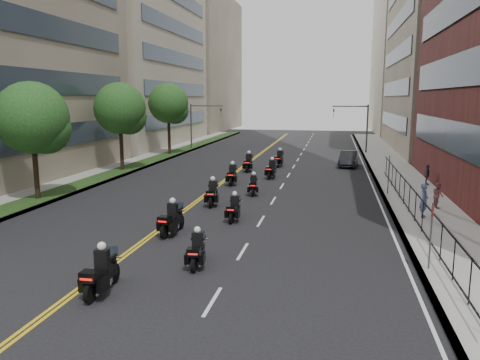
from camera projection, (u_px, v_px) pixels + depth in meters
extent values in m
plane|color=black|center=(119.00, 293.00, 15.46)|extent=(160.00, 160.00, 0.00)
cube|color=gray|center=(399.00, 178.00, 37.25)|extent=(4.00, 90.00, 0.15)
cube|color=gray|center=(119.00, 169.00, 41.91)|extent=(4.00, 90.00, 0.15)
cube|color=#183212|center=(127.00, 168.00, 41.74)|extent=(2.00, 90.00, 0.04)
cube|color=#333F4C|center=(453.00, 145.00, 28.55)|extent=(0.12, 25.80, 1.80)
cube|color=#333F4C|center=(458.00, 79.00, 27.86)|extent=(0.12, 25.80, 1.80)
cube|color=#333F4C|center=(464.00, 8.00, 27.16)|extent=(0.12, 25.80, 1.80)
cube|color=#756955|center=(465.00, 23.00, 55.01)|extent=(15.00, 28.00, 30.00)
cube|color=#333F4C|center=(393.00, 121.00, 58.48)|extent=(0.12, 24.08, 1.80)
cube|color=#333F4C|center=(394.00, 88.00, 57.78)|extent=(0.12, 24.08, 1.80)
cube|color=#333F4C|center=(396.00, 55.00, 57.09)|extent=(0.12, 24.08, 1.80)
cube|color=#333F4C|center=(398.00, 21.00, 56.39)|extent=(0.12, 24.08, 1.80)
cube|color=#A39D83|center=(420.00, 60.00, 84.32)|extent=(15.00, 28.00, 26.00)
cube|color=#333F4C|center=(43.00, 138.00, 33.97)|extent=(0.12, 25.80, 1.80)
cube|color=#333F4C|center=(39.00, 82.00, 33.27)|extent=(0.12, 25.80, 1.80)
cube|color=#333F4C|center=(35.00, 23.00, 32.57)|extent=(0.12, 25.80, 1.80)
cube|color=#A39D83|center=(121.00, 18.00, 63.11)|extent=(16.00, 28.00, 34.00)
cube|color=#333F4C|center=(180.00, 119.00, 63.89)|extent=(0.12, 24.08, 1.80)
cube|color=#333F4C|center=(179.00, 89.00, 63.20)|extent=(0.12, 24.08, 1.80)
cube|color=#333F4C|center=(179.00, 59.00, 62.50)|extent=(0.12, 24.08, 1.80)
cube|color=#333F4C|center=(178.00, 28.00, 61.80)|extent=(0.12, 24.08, 1.80)
cube|color=#756955|center=(189.00, 64.00, 92.76)|extent=(16.00, 28.00, 26.00)
cube|color=black|center=(413.00, 190.00, 24.63)|extent=(0.05, 28.00, 0.05)
cube|color=black|center=(412.00, 214.00, 24.85)|extent=(0.05, 28.00, 0.05)
cylinder|color=#301E15|center=(35.00, 163.00, 28.79)|extent=(0.32, 0.32, 4.83)
sphere|color=#174619|center=(32.00, 118.00, 28.31)|extent=(4.40, 4.40, 4.40)
sphere|color=#174619|center=(46.00, 129.00, 28.70)|extent=(3.08, 3.08, 3.08)
cylinder|color=#301E15|center=(121.00, 142.00, 40.35)|extent=(0.32, 0.32, 5.11)
sphere|color=#174619|center=(120.00, 108.00, 39.85)|extent=(4.40, 4.40, 4.40)
sphere|color=#174619|center=(129.00, 117.00, 40.24)|extent=(3.08, 3.08, 3.08)
cylinder|color=#301E15|center=(169.00, 131.00, 51.92)|extent=(0.32, 0.32, 5.39)
sphere|color=#174619|center=(168.00, 103.00, 51.38)|extent=(4.40, 4.40, 4.40)
sphere|color=#174619|center=(175.00, 110.00, 51.78)|extent=(3.08, 3.08, 3.08)
cylinder|color=#3F3F44|center=(367.00, 129.00, 53.48)|extent=(0.18, 0.18, 5.60)
cylinder|color=#3F3F44|center=(350.00, 106.00, 53.41)|extent=(4.00, 0.14, 0.14)
imported|color=black|center=(334.00, 113.00, 53.90)|extent=(0.16, 0.20, 1.00)
cylinder|color=#3F3F44|center=(191.00, 127.00, 57.55)|extent=(0.18, 0.18, 5.60)
cylinder|color=#3F3F44|center=(207.00, 106.00, 56.71)|extent=(4.00, 0.14, 0.14)
imported|color=black|center=(221.00, 112.00, 56.50)|extent=(0.16, 0.20, 1.00)
cylinder|color=black|center=(90.00, 292.00, 14.69)|extent=(0.15, 0.70, 0.70)
cylinder|color=black|center=(114.00, 273.00, 16.27)|extent=(0.15, 0.70, 0.70)
cube|color=black|center=(102.00, 274.00, 15.43)|extent=(0.45, 1.39, 0.41)
cube|color=silver|center=(103.00, 280.00, 15.52)|extent=(0.40, 0.57, 0.31)
cube|color=black|center=(89.00, 276.00, 14.59)|extent=(0.54, 0.44, 0.33)
cube|color=red|center=(86.00, 279.00, 14.39)|extent=(0.41, 0.04, 0.07)
cube|color=black|center=(102.00, 259.00, 15.39)|extent=(0.45, 0.29, 0.64)
sphere|color=silver|center=(102.00, 246.00, 15.32)|extent=(0.30, 0.30, 0.30)
cylinder|color=black|center=(194.00, 264.00, 17.26)|extent=(0.19, 0.63, 0.62)
cylinder|color=black|center=(201.00, 252.00, 18.69)|extent=(0.19, 0.63, 0.62)
cube|color=black|center=(197.00, 251.00, 17.93)|extent=(0.51, 1.27, 0.37)
cube|color=silver|center=(198.00, 256.00, 18.01)|extent=(0.40, 0.54, 0.27)
cube|color=black|center=(194.00, 252.00, 17.18)|extent=(0.51, 0.43, 0.29)
cube|color=red|center=(193.00, 254.00, 16.99)|extent=(0.37, 0.07, 0.06)
cube|color=black|center=(197.00, 240.00, 17.90)|extent=(0.43, 0.30, 0.57)
sphere|color=silver|center=(197.00, 230.00, 17.84)|extent=(0.26, 0.26, 0.26)
cylinder|color=black|center=(165.00, 231.00, 21.37)|extent=(0.22, 0.72, 0.70)
cylinder|color=black|center=(180.00, 222.00, 22.92)|extent=(0.22, 0.72, 0.70)
cube|color=black|center=(172.00, 221.00, 22.09)|extent=(0.59, 1.44, 0.41)
cube|color=silver|center=(173.00, 225.00, 22.18)|extent=(0.45, 0.61, 0.31)
cube|color=black|center=(164.00, 220.00, 21.27)|extent=(0.58, 0.49, 0.33)
cube|color=red|center=(162.00, 222.00, 21.07)|extent=(0.42, 0.08, 0.07)
cube|color=black|center=(173.00, 210.00, 22.05)|extent=(0.48, 0.34, 0.64)
sphere|color=silver|center=(173.00, 201.00, 21.98)|extent=(0.30, 0.30, 0.30)
cylinder|color=black|center=(231.00, 218.00, 23.92)|extent=(0.13, 0.63, 0.63)
cylinder|color=black|center=(237.00, 211.00, 25.33)|extent=(0.13, 0.63, 0.63)
cube|color=black|center=(234.00, 210.00, 24.58)|extent=(0.40, 1.25, 0.37)
cube|color=silver|center=(235.00, 213.00, 24.66)|extent=(0.35, 0.51, 0.28)
cube|color=black|center=(231.00, 209.00, 23.83)|extent=(0.48, 0.39, 0.29)
cube|color=red|center=(230.00, 210.00, 23.65)|extent=(0.37, 0.03, 0.06)
cube|color=black|center=(235.00, 201.00, 24.54)|extent=(0.41, 0.26, 0.57)
sphere|color=silver|center=(235.00, 194.00, 24.49)|extent=(0.27, 0.27, 0.27)
cylinder|color=black|center=(211.00, 202.00, 27.33)|extent=(0.23, 0.71, 0.70)
cylinder|color=black|center=(215.00, 196.00, 28.95)|extent=(0.23, 0.71, 0.70)
cube|color=black|center=(213.00, 194.00, 28.09)|extent=(0.59, 1.43, 0.41)
cube|color=silver|center=(213.00, 198.00, 28.18)|extent=(0.45, 0.61, 0.31)
cube|color=black|center=(211.00, 193.00, 27.24)|extent=(0.58, 0.49, 0.33)
cube|color=red|center=(210.00, 194.00, 27.03)|extent=(0.41, 0.08, 0.07)
cube|color=black|center=(213.00, 186.00, 28.05)|extent=(0.48, 0.34, 0.64)
sphere|color=silver|center=(213.00, 179.00, 27.98)|extent=(0.30, 0.30, 0.30)
cylinder|color=black|center=(253.00, 192.00, 30.47)|extent=(0.19, 0.63, 0.62)
cylinder|color=black|center=(254.00, 188.00, 31.90)|extent=(0.19, 0.63, 0.62)
cube|color=black|center=(254.00, 186.00, 31.14)|extent=(0.51, 1.26, 0.36)
cube|color=silver|center=(254.00, 189.00, 31.22)|extent=(0.40, 0.53, 0.27)
cube|color=black|center=(253.00, 185.00, 30.39)|extent=(0.51, 0.43, 0.29)
cube|color=red|center=(253.00, 186.00, 30.21)|extent=(0.36, 0.06, 0.06)
cube|color=black|center=(254.00, 179.00, 31.11)|extent=(0.42, 0.29, 0.56)
sphere|color=silver|center=(254.00, 174.00, 31.05)|extent=(0.26, 0.26, 0.26)
cylinder|color=black|center=(231.00, 182.00, 33.99)|extent=(0.20, 0.71, 0.70)
cylinder|color=black|center=(234.00, 178.00, 35.60)|extent=(0.20, 0.71, 0.70)
cube|color=black|center=(232.00, 176.00, 34.74)|extent=(0.54, 1.43, 0.41)
cube|color=silver|center=(233.00, 179.00, 34.84)|extent=(0.44, 0.60, 0.31)
cube|color=black|center=(231.00, 174.00, 33.89)|extent=(0.57, 0.47, 0.33)
cube|color=red|center=(230.00, 175.00, 33.68)|extent=(0.41, 0.06, 0.07)
cube|color=black|center=(233.00, 169.00, 34.70)|extent=(0.48, 0.32, 0.64)
sphere|color=silver|center=(233.00, 163.00, 34.64)|extent=(0.30, 0.30, 0.30)
cylinder|color=black|center=(269.00, 175.00, 36.81)|extent=(0.22, 0.70, 0.69)
cylinder|color=black|center=(274.00, 172.00, 38.33)|extent=(0.22, 0.70, 0.69)
cube|color=black|center=(272.00, 170.00, 37.52)|extent=(0.58, 1.40, 0.40)
cube|color=silver|center=(272.00, 173.00, 37.61)|extent=(0.44, 0.60, 0.30)
cube|color=black|center=(269.00, 169.00, 36.72)|extent=(0.57, 0.48, 0.32)
cube|color=red|center=(269.00, 169.00, 36.52)|extent=(0.41, 0.08, 0.07)
cube|color=black|center=(272.00, 164.00, 37.48)|extent=(0.47, 0.33, 0.63)
sphere|color=silver|center=(272.00, 159.00, 37.41)|extent=(0.29, 0.29, 0.29)
cylinder|color=black|center=(247.00, 169.00, 40.18)|extent=(0.17, 0.73, 0.73)
cylinder|color=black|center=(250.00, 166.00, 41.84)|extent=(0.17, 0.73, 0.73)
cube|color=black|center=(249.00, 164.00, 40.96)|extent=(0.48, 1.46, 0.43)
cube|color=silver|center=(249.00, 166.00, 41.05)|extent=(0.42, 0.60, 0.32)
cube|color=black|center=(247.00, 162.00, 40.08)|extent=(0.57, 0.46, 0.34)
cube|color=red|center=(247.00, 163.00, 39.87)|extent=(0.43, 0.04, 0.07)
cube|color=black|center=(249.00, 158.00, 40.92)|extent=(0.48, 0.31, 0.66)
sphere|color=silver|center=(249.00, 152.00, 40.85)|extent=(0.31, 0.31, 0.31)
cylinder|color=black|center=(278.00, 164.00, 43.08)|extent=(0.21, 0.72, 0.71)
cylinder|color=black|center=(281.00, 162.00, 44.65)|extent=(0.21, 0.72, 0.71)
cube|color=black|center=(280.00, 160.00, 43.81)|extent=(0.56, 1.44, 0.42)
cube|color=silver|center=(280.00, 162.00, 43.90)|extent=(0.44, 0.61, 0.31)
cube|color=black|center=(278.00, 158.00, 42.98)|extent=(0.58, 0.48, 0.33)
cube|color=red|center=(277.00, 159.00, 42.78)|extent=(0.42, 0.07, 0.07)
cube|color=black|center=(280.00, 154.00, 43.77)|extent=(0.48, 0.33, 0.64)
sphere|color=silver|center=(280.00, 149.00, 43.70)|extent=(0.30, 0.30, 0.30)
imported|color=black|center=(349.00, 159.00, 43.85)|extent=(1.99, 4.52, 1.45)
imported|color=#485685|center=(424.00, 200.00, 24.57)|extent=(0.57, 0.74, 1.81)
imported|color=#8B4B53|center=(438.00, 195.00, 26.75)|extent=(0.67, 0.79, 1.45)
imported|color=#3C3B42|center=(427.00, 175.00, 33.71)|extent=(0.56, 0.94, 1.50)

